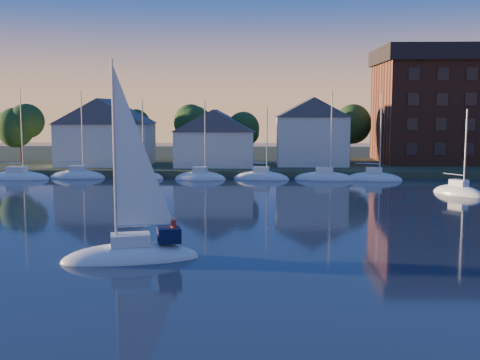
{
  "coord_description": "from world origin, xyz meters",
  "views": [
    {
      "loc": [
        0.45,
        -29.01,
        9.41
      ],
      "look_at": [
        -1.24,
        22.0,
        3.21
      ],
      "focal_mm": 45.0,
      "sensor_mm": 36.0,
      "label": 1
    }
  ],
  "objects_px": {
    "clubhouse_west": "(106,131)",
    "clubhouse_east": "(312,131)",
    "clubhouse_centre": "(215,137)",
    "hero_sailboat": "(133,251)",
    "drifting_sailboat_right": "(458,194)",
    "condo_block": "(479,105)"
  },
  "relations": [
    {
      "from": "clubhouse_west",
      "to": "clubhouse_east",
      "type": "height_order",
      "value": "clubhouse_east"
    },
    {
      "from": "clubhouse_centre",
      "to": "clubhouse_east",
      "type": "relative_size",
      "value": 1.1
    },
    {
      "from": "clubhouse_west",
      "to": "clubhouse_east",
      "type": "relative_size",
      "value": 1.3
    },
    {
      "from": "clubhouse_east",
      "to": "hero_sailboat",
      "type": "height_order",
      "value": "hero_sailboat"
    },
    {
      "from": "clubhouse_west",
      "to": "condo_block",
      "type": "relative_size",
      "value": 0.44
    },
    {
      "from": "clubhouse_centre",
      "to": "drifting_sailboat_right",
      "type": "bearing_deg",
      "value": -36.89
    },
    {
      "from": "clubhouse_west",
      "to": "clubhouse_east",
      "type": "xyz_separation_m",
      "value": [
        30.0,
        1.0,
        0.07
      ]
    },
    {
      "from": "clubhouse_east",
      "to": "condo_block",
      "type": "bearing_deg",
      "value": 12.89
    },
    {
      "from": "clubhouse_west",
      "to": "condo_block",
      "type": "xyz_separation_m",
      "value": [
        56.0,
        6.95,
        3.86
      ]
    },
    {
      "from": "clubhouse_centre",
      "to": "clubhouse_east",
      "type": "bearing_deg",
      "value": 8.13
    },
    {
      "from": "condo_block",
      "to": "clubhouse_east",
      "type": "bearing_deg",
      "value": -167.11
    },
    {
      "from": "hero_sailboat",
      "to": "drifting_sailboat_right",
      "type": "bearing_deg",
      "value": -149.08
    },
    {
      "from": "clubhouse_centre",
      "to": "hero_sailboat",
      "type": "height_order",
      "value": "hero_sailboat"
    },
    {
      "from": "clubhouse_centre",
      "to": "clubhouse_east",
      "type": "xyz_separation_m",
      "value": [
        14.0,
        2.0,
        0.87
      ]
    },
    {
      "from": "clubhouse_west",
      "to": "clubhouse_centre",
      "type": "relative_size",
      "value": 1.18
    },
    {
      "from": "clubhouse_east",
      "to": "drifting_sailboat_right",
      "type": "distance_m",
      "value": 27.52
    },
    {
      "from": "clubhouse_centre",
      "to": "drifting_sailboat_right",
      "type": "height_order",
      "value": "drifting_sailboat_right"
    },
    {
      "from": "clubhouse_east",
      "to": "drifting_sailboat_right",
      "type": "bearing_deg",
      "value": -58.74
    },
    {
      "from": "hero_sailboat",
      "to": "drifting_sailboat_right",
      "type": "distance_m",
      "value": 41.2
    },
    {
      "from": "drifting_sailboat_right",
      "to": "clubhouse_centre",
      "type": "bearing_deg",
      "value": -163.37
    },
    {
      "from": "hero_sailboat",
      "to": "drifting_sailboat_right",
      "type": "relative_size",
      "value": 1.3
    },
    {
      "from": "clubhouse_east",
      "to": "condo_block",
      "type": "xyz_separation_m",
      "value": [
        26.0,
        5.95,
        3.79
      ]
    }
  ]
}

